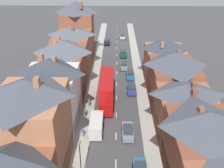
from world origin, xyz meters
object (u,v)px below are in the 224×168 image
object	(u,v)px
car_near_silver	(122,36)
car_parked_right_b	(123,54)
pedestrian_mid_right	(83,132)
street_lamp	(81,159)
car_near_blue	(124,65)
delivery_van	(96,125)
car_far_grey	(107,42)
car_parked_right_a	(128,131)
pedestrian_far_right	(89,102)
double_decker_bus_lead	(107,90)
car_mid_white	(132,89)
pedestrian_far_left	(86,112)
car_parked_left_a	(130,74)

from	to	relation	value
car_near_silver	car_parked_right_b	size ratio (longest dim) A/B	0.97
car_parked_right_b	pedestrian_mid_right	xyz separation A→B (m)	(-6.83, -35.45, 0.18)
pedestrian_mid_right	street_lamp	bearing A→B (deg)	-84.54
car_near_blue	delivery_van	size ratio (longest dim) A/B	0.83
car_near_blue	car_far_grey	world-z (taller)	car_far_grey
car_parked_right_a	pedestrian_far_right	xyz separation A→B (m)	(-6.77, 8.33, 0.22)
car_far_grey	car_parked_right_b	world-z (taller)	same
double_decker_bus_lead	delivery_van	bearing A→B (deg)	-98.10
car_near_silver	delivery_van	distance (m)	50.96
pedestrian_mid_right	pedestrian_far_right	world-z (taller)	same
car_parked_right_a	street_lamp	xyz separation A→B (m)	(-6.05, -8.83, 2.43)
delivery_van	car_parked_right_a	bearing A→B (deg)	-9.24
car_parked_right_b	street_lamp	xyz separation A→B (m)	(-6.05, -43.62, 2.39)
car_near_blue	car_parked_right_a	xyz separation A→B (m)	(0.00, -26.43, -0.02)
double_decker_bus_lead	pedestrian_far_right	size ratio (longest dim) A/B	6.71
double_decker_bus_lead	car_mid_white	distance (m)	6.86
double_decker_bus_lead	car_near_silver	world-z (taller)	double_decker_bus_lead
delivery_van	pedestrian_far_left	size ratio (longest dim) A/B	3.23
delivery_van	car_parked_right_b	bearing A→B (deg)	81.80
car_far_grey	double_decker_bus_lead	bearing A→B (deg)	-87.92
double_decker_bus_lead	car_mid_white	bearing A→B (deg)	41.54
car_parked_left_a	street_lamp	distance (m)	30.92
car_near_silver	delivery_van	xyz separation A→B (m)	(-4.90, -50.72, 0.54)
pedestrian_far_right	car_mid_white	bearing A→B (deg)	36.15
car_parked_right_a	car_parked_right_b	distance (m)	34.79
car_parked_left_a	car_near_blue	bearing A→B (deg)	103.74
car_near_blue	car_parked_right_b	world-z (taller)	car_parked_right_b
car_parked_right_b	pedestrian_mid_right	size ratio (longest dim) A/B	2.50
car_far_grey	delivery_van	xyz separation A→B (m)	(-0.00, -44.55, 0.49)
car_parked_left_a	car_mid_white	distance (m)	6.89
car_near_blue	car_mid_white	size ratio (longest dim) A/B	1.01
delivery_van	pedestrian_far_right	size ratio (longest dim) A/B	3.23
car_near_blue	car_far_grey	bearing A→B (deg)	104.52
car_parked_right_b	pedestrian_far_left	xyz separation A→B (m)	(-7.07, -29.65, 0.18)
car_parked_right_a	pedestrian_mid_right	distance (m)	6.87
pedestrian_far_left	pedestrian_mid_right	bearing A→B (deg)	-87.65
car_near_silver	pedestrian_far_right	xyz separation A→B (m)	(-6.77, -43.20, 0.24)
car_near_silver	street_lamp	bearing A→B (deg)	-95.72
car_near_silver	car_parked_right_a	size ratio (longest dim) A/B	0.87
car_near_silver	street_lamp	size ratio (longest dim) A/B	0.71
double_decker_bus_lead	car_near_blue	size ratio (longest dim) A/B	2.49
car_parked_left_a	pedestrian_mid_right	bearing A→B (deg)	-110.48
car_parked_right_b	car_mid_white	bearing A→B (deg)	-86.38
pedestrian_far_left	car_mid_white	bearing A→B (deg)	47.32
car_mid_white	delivery_van	bearing A→B (deg)	-114.79
car_mid_white	pedestrian_mid_right	xyz separation A→B (m)	(-8.13, -14.88, 0.21)
double_decker_bus_lead	car_far_grey	distance (m)	35.55
car_parked_right_a	car_parked_right_b	bearing A→B (deg)	90.00
pedestrian_mid_right	car_parked_left_a	bearing A→B (deg)	69.52
car_parked_right_a	car_far_grey	bearing A→B (deg)	96.17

